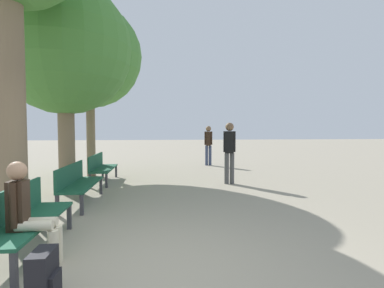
# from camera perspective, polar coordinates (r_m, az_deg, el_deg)

# --- Properties ---
(ground_plane) EXTENTS (80.00, 80.00, 0.00)m
(ground_plane) POSITION_cam_1_polar(r_m,az_deg,el_deg) (3.54, -8.99, -23.55)
(ground_plane) COLOR gray
(bench_row_0) EXTENTS (0.52, 1.88, 0.83)m
(bench_row_0) POSITION_cam_1_polar(r_m,az_deg,el_deg) (4.41, -29.68, -11.86)
(bench_row_0) COLOR #195138
(bench_row_0) RESTS_ON ground_plane
(bench_row_1) EXTENTS (0.52, 1.88, 0.83)m
(bench_row_1) POSITION_cam_1_polar(r_m,az_deg,el_deg) (6.78, -21.02, -6.60)
(bench_row_1) COLOR #195138
(bench_row_1) RESTS_ON ground_plane
(bench_row_2) EXTENTS (0.52, 1.88, 0.83)m
(bench_row_2) POSITION_cam_1_polar(r_m,az_deg,el_deg) (9.24, -16.97, -4.04)
(bench_row_2) COLOR #195138
(bench_row_2) RESTS_ON ground_plane
(tree_row_1) EXTENTS (3.21, 3.21, 5.14)m
(tree_row_1) POSITION_cam_1_polar(r_m,az_deg,el_deg) (8.21, -23.10, 16.29)
(tree_row_1) COLOR #7A664C
(tree_row_1) RESTS_ON ground_plane
(tree_row_2) EXTENTS (3.40, 3.40, 5.68)m
(tree_row_2) POSITION_cam_1_polar(r_m,az_deg,el_deg) (10.79, -18.94, 15.51)
(tree_row_2) COLOR #7A664C
(tree_row_2) RESTS_ON ground_plane
(person_seated) EXTENTS (0.56, 0.32, 1.21)m
(person_seated) POSITION_cam_1_polar(r_m,az_deg,el_deg) (3.96, -28.73, -11.06)
(person_seated) COLOR beige
(person_seated) RESTS_ON ground_plane
(backpack) EXTENTS (0.22, 0.35, 0.48)m
(backpack) POSITION_cam_1_polar(r_m,az_deg,el_deg) (3.24, -26.43, -21.81)
(backpack) COLOR black
(backpack) RESTS_ON ground_plane
(pedestrian_near) EXTENTS (0.34, 0.26, 1.70)m
(pedestrian_near) POSITION_cam_1_polar(r_m,az_deg,el_deg) (12.92, 3.14, 0.23)
(pedestrian_near) COLOR #384260
(pedestrian_near) RESTS_ON ground_plane
(pedestrian_mid) EXTENTS (0.35, 0.26, 1.75)m
(pedestrian_mid) POSITION_cam_1_polar(r_m,az_deg,el_deg) (8.60, 7.15, -0.93)
(pedestrian_mid) COLOR #4C4C4C
(pedestrian_mid) RESTS_ON ground_plane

